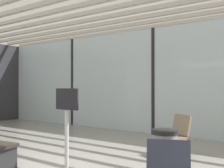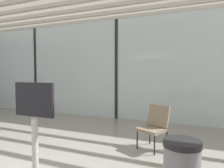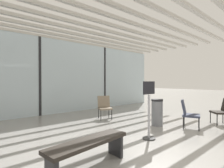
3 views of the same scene
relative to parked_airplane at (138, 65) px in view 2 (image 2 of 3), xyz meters
The scene contains 6 objects.
glass_curtain_wall 5.33m from the parked_airplane, 82.58° to the right, with size 14.00×0.08×3.33m, color silver.
window_mullion_0 5.98m from the parked_airplane, 118.10° to the right, with size 0.10×0.12×3.33m, color black.
window_mullion_1 5.33m from the parked_airplane, 82.58° to the right, with size 0.10×0.12×3.33m, color black.
parked_airplane is the anchor object (origin of this frame).
lounge_chair_3 8.03m from the parked_airplane, 72.35° to the right, with size 0.66×0.68×0.87m.
info_sign 10.35m from the parked_airplane, 80.28° to the right, with size 0.44×0.32×1.44m.
Camera 2 is at (2.44, -1.08, 1.52)m, focal length 31.99 mm.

